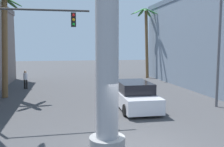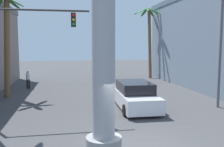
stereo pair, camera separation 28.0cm
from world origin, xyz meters
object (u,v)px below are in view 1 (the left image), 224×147
Objects in this scene: car_lead at (134,95)px; palm_tree_mid_left at (4,36)px; palm_tree_far_right at (146,32)px; traffic_light_mast at (15,40)px; street_lamp at (214,34)px; pedestrian_far_left at (25,78)px.

palm_tree_mid_left is at bearing 149.79° from car_lead.
palm_tree_far_right is at bearing 32.88° from palm_tree_mid_left.
palm_tree_far_right is at bearing 68.27° from car_lead.
traffic_light_mast is at bearing -168.62° from car_lead.
traffic_light_mast is 0.77× the size of palm_tree_mid_left.
traffic_light_mast is at bearing -177.67° from street_lamp.
palm_tree_far_right reaches higher than traffic_light_mast.
car_lead is 10.12m from palm_tree_mid_left.
traffic_light_mast is 7.27m from car_lead.
street_lamp is at bearing 2.33° from traffic_light_mast.
street_lamp reaches higher than pedestrian_far_left.
palm_tree_mid_left is at bearing -147.12° from palm_tree_far_right.
palm_tree_far_right is 5.11× the size of pedestrian_far_left.
palm_tree_far_right reaches higher than palm_tree_mid_left.
street_lamp is at bearing -10.36° from car_lead.
car_lead is 0.65× the size of palm_tree_far_right.
street_lamp is 13.93m from palm_tree_mid_left.
car_lead is at bearing -48.34° from pedestrian_far_left.
palm_tree_mid_left reaches higher than car_lead.
pedestrian_far_left is at bearing 75.88° from palm_tree_mid_left.
street_lamp is 5.91m from car_lead.
street_lamp is at bearing -23.67° from palm_tree_mid_left.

